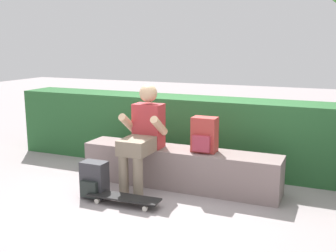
% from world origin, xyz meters
% --- Properties ---
extents(ground_plane, '(24.00, 24.00, 0.00)m').
position_xyz_m(ground_plane, '(0.00, 0.00, 0.00)').
color(ground_plane, gray).
extents(bench_main, '(2.37, 0.42, 0.46)m').
position_xyz_m(bench_main, '(0.00, 0.26, 0.23)').
color(bench_main, gray).
rests_on(bench_main, ground).
extents(person_skater, '(0.49, 0.62, 1.21)m').
position_xyz_m(person_skater, '(-0.37, 0.05, 0.66)').
color(person_skater, '#B73338').
rests_on(person_skater, ground).
extents(skateboard_near_person, '(0.81, 0.23, 0.09)m').
position_xyz_m(skateboard_near_person, '(-0.33, -0.49, 0.07)').
color(skateboard_near_person, black).
rests_on(skateboard_near_person, ground).
extents(backpack_on_bench, '(0.28, 0.23, 0.40)m').
position_xyz_m(backpack_on_bench, '(0.30, 0.25, 0.65)').
color(backpack_on_bench, '#B23833').
rests_on(backpack_on_bench, bench_main).
extents(backpack_on_ground, '(0.28, 0.23, 0.40)m').
position_xyz_m(backpack_on_ground, '(-0.74, -0.42, 0.19)').
color(backpack_on_ground, '#333338').
rests_on(backpack_on_ground, ground).
extents(hedge_row, '(5.90, 0.59, 0.95)m').
position_xyz_m(hedge_row, '(0.14, 1.12, 0.48)').
color(hedge_row, '#285C2F').
rests_on(hedge_row, ground).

